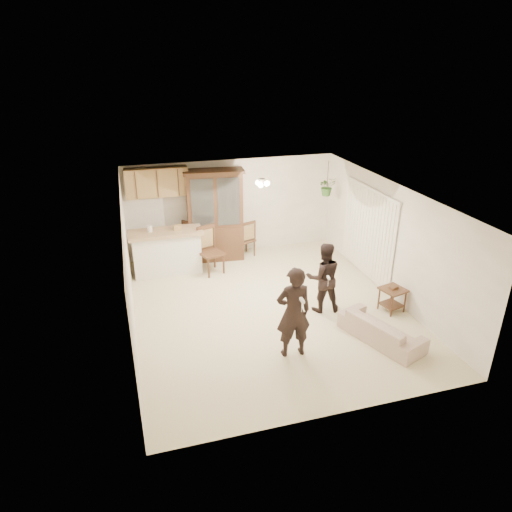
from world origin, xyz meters
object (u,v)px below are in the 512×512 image
object	(u,v)px
adult	(294,310)
chair_bar	(212,260)
sofa	(382,323)
china_hutch	(215,216)
chair_hutch_left	(184,251)
chair_hutch_right	(245,245)
side_table	(392,299)
child	(323,281)

from	to	relation	value
adult	chair_bar	bearing A→B (deg)	-76.30
sofa	chair_bar	xyz separation A→B (m)	(-2.49, 3.75, -0.04)
adult	china_hutch	world-z (taller)	china_hutch
china_hutch	chair_hutch_left	distance (m)	1.20
chair_hutch_left	adult	bearing A→B (deg)	-23.67
chair_hutch_left	chair_hutch_right	bearing A→B (deg)	48.68
side_table	chair_hutch_right	xyz separation A→B (m)	(-2.21, 3.63, 0.02)
child	chair_hutch_right	world-z (taller)	child
adult	side_table	world-z (taller)	adult
china_hutch	child	bearing A→B (deg)	-58.67
sofa	adult	xyz separation A→B (m)	(-1.74, 0.06, 0.53)
adult	chair_bar	world-z (taller)	adult
adult	chair_hutch_right	bearing A→B (deg)	-91.59
china_hutch	chair_bar	bearing A→B (deg)	-104.03
sofa	chair_bar	bearing A→B (deg)	13.07
side_table	chair_hutch_left	distance (m)	5.29
chair_hutch_left	chair_hutch_right	world-z (taller)	chair_hutch_left
child	side_table	distance (m)	1.51
adult	chair_hutch_left	xyz separation A→B (m)	(-1.29, 4.52, -0.61)
adult	sofa	bearing A→B (deg)	-179.73
sofa	child	bearing A→B (deg)	3.89
sofa	chair_hutch_left	distance (m)	5.50
side_table	chair_hutch_right	size ratio (longest dim) A/B	0.56
china_hutch	chair_bar	world-z (taller)	china_hutch
chair_bar	chair_hutch_right	size ratio (longest dim) A/B	1.17
adult	side_table	size ratio (longest dim) A/B	3.18
sofa	adult	bearing A→B (deg)	67.47
sofa	side_table	size ratio (longest dim) A/B	3.31
chair_bar	chair_hutch_left	size ratio (longest dim) A/B	1.12
child	side_table	xyz separation A→B (m)	(1.38, -0.44, -0.41)
sofa	china_hutch	size ratio (longest dim) A/B	0.80
adult	chair_hutch_left	bearing A→B (deg)	-71.74
sofa	child	xyz separation A→B (m)	(-0.61, 1.35, 0.31)
chair_hutch_right	chair_bar	bearing A→B (deg)	15.74
side_table	chair_hutch_left	bearing A→B (deg)	136.01
adult	side_table	distance (m)	2.73
adult	child	bearing A→B (deg)	-129.10
china_hutch	chair_hutch_left	world-z (taller)	china_hutch
chair_hutch_left	child	bearing A→B (deg)	-2.77
chair_bar	adult	bearing A→B (deg)	-98.45
sofa	adult	world-z (taller)	adult
child	sofa	bearing A→B (deg)	123.80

